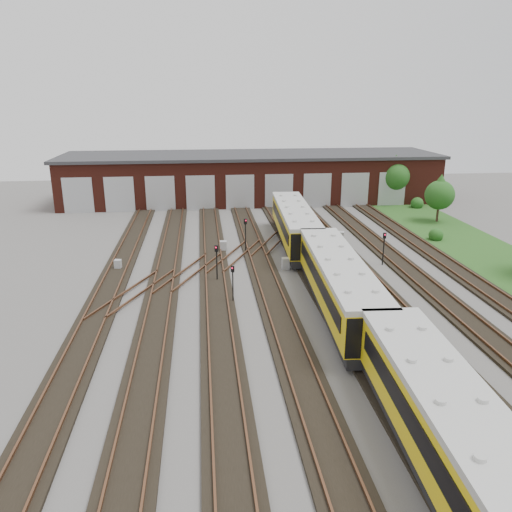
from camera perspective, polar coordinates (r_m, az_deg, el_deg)
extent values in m
plane|color=#4A4745|center=(32.60, 6.49, -7.55)|extent=(120.00, 120.00, 0.00)
cube|color=black|center=(32.64, -18.52, -8.22)|extent=(2.40, 70.00, 0.18)
cube|color=brown|center=(32.74, -19.79, -7.96)|extent=(0.10, 70.00, 0.15)
cube|color=brown|center=(32.42, -17.30, -7.95)|extent=(0.10, 70.00, 0.15)
cube|color=black|center=(32.00, -11.45, -8.15)|extent=(2.40, 70.00, 0.18)
cube|color=brown|center=(32.01, -12.76, -7.90)|extent=(0.10, 70.00, 0.15)
cube|color=brown|center=(31.86, -10.17, -7.85)|extent=(0.10, 70.00, 0.15)
cube|color=black|center=(31.85, -4.20, -7.94)|extent=(2.40, 70.00, 0.18)
cube|color=brown|center=(31.77, -5.51, -7.72)|extent=(0.10, 70.00, 0.15)
cube|color=brown|center=(31.80, -2.90, -7.62)|extent=(0.10, 70.00, 0.15)
cube|color=black|center=(32.20, 2.99, -7.61)|extent=(2.40, 70.00, 0.18)
cube|color=brown|center=(32.03, 1.72, -7.41)|extent=(0.10, 70.00, 0.15)
cube|color=brown|center=(32.24, 4.27, -7.28)|extent=(0.10, 70.00, 0.15)
cube|color=black|center=(33.03, 9.91, -7.19)|extent=(2.40, 70.00, 0.18)
cube|color=brown|center=(32.78, 8.71, -7.01)|extent=(0.10, 70.00, 0.15)
cube|color=brown|center=(33.16, 11.13, -6.84)|extent=(0.10, 70.00, 0.15)
cube|color=black|center=(34.32, 16.39, -6.69)|extent=(2.40, 70.00, 0.18)
cube|color=brown|center=(33.99, 15.29, -6.53)|extent=(0.10, 70.00, 0.15)
cube|color=brown|center=(34.53, 17.52, -6.35)|extent=(0.10, 70.00, 0.15)
cube|color=black|center=(36.00, 22.32, -6.16)|extent=(2.40, 70.00, 0.18)
cube|color=brown|center=(35.61, 21.33, -6.01)|extent=(0.10, 70.00, 0.15)
cube|color=brown|center=(36.28, 23.35, -5.83)|extent=(0.10, 70.00, 0.15)
cube|color=brown|center=(37.59, 26.78, -5.49)|extent=(0.10, 70.00, 0.15)
cube|color=brown|center=(41.03, -7.55, -1.75)|extent=(5.40, 9.62, 0.15)
cube|color=brown|center=(44.89, -2.35, 0.13)|extent=(5.40, 9.62, 0.15)
cube|color=brown|center=(49.10, 1.98, 1.71)|extent=(5.40, 9.62, 0.15)
cube|color=brown|center=(37.63, -13.76, -3.98)|extent=(5.40, 9.62, 0.15)
cube|color=brown|center=(53.58, 5.62, 3.02)|extent=(5.40, 9.62, 0.15)
cube|color=#4F1C13|center=(69.86, -0.58, 8.89)|extent=(50.00, 12.00, 6.00)
cube|color=#303033|center=(69.44, -0.59, 11.46)|extent=(51.00, 12.50, 0.40)
cube|color=#A4A6A9|center=(65.52, -19.67, 6.54)|extent=(3.60, 0.12, 4.40)
cube|color=#A4A6A9|center=(64.54, -15.33, 6.79)|extent=(3.60, 0.12, 4.40)
cube|color=#A4A6A9|center=(63.94, -10.87, 7.01)|extent=(3.60, 0.12, 4.40)
cube|color=#A4A6A9|center=(63.73, -6.35, 7.18)|extent=(3.60, 0.12, 4.40)
cube|color=#A4A6A9|center=(63.92, -1.83, 7.31)|extent=(3.60, 0.12, 4.40)
cube|color=#A4A6A9|center=(64.48, 2.64, 7.40)|extent=(3.60, 0.12, 4.40)
cube|color=#A4A6A9|center=(65.43, 7.00, 7.44)|extent=(3.60, 0.12, 4.40)
cube|color=#A4A6A9|center=(66.74, 11.22, 7.43)|extent=(3.60, 0.12, 4.40)
cube|color=#A4A6A9|center=(68.39, 15.26, 7.39)|extent=(3.60, 0.12, 4.40)
cube|color=#1D4617|center=(48.53, 26.24, -0.67)|extent=(8.00, 55.00, 0.05)
cube|color=black|center=(21.33, 21.43, -22.11)|extent=(3.38, 16.41, 0.65)
cube|color=yellow|center=(20.42, 21.93, -18.80)|extent=(3.71, 16.43, 2.39)
cube|color=#B5B5B0|center=(19.66, 22.41, -15.60)|extent=(3.82, 16.44, 0.33)
cube|color=black|center=(19.74, 18.04, -18.76)|extent=(0.84, 14.33, 0.92)
cube|color=black|center=(20.87, 25.77, -17.56)|extent=(0.84, 14.33, 0.92)
cube|color=black|center=(34.12, 9.28, -5.27)|extent=(3.38, 16.41, 0.65)
cube|color=yellow|center=(33.55, 9.41, -2.88)|extent=(3.71, 16.43, 2.39)
cube|color=#B5B5B0|center=(33.10, 9.53, -0.68)|extent=(3.82, 16.44, 0.33)
cube|color=black|center=(33.18, 7.01, -2.51)|extent=(0.84, 14.33, 0.92)
cube|color=black|center=(33.80, 11.81, -2.38)|extent=(0.84, 14.33, 0.92)
cube|color=black|center=(48.84, 4.39, 2.06)|extent=(3.38, 16.41, 0.65)
cube|color=yellow|center=(48.45, 4.44, 3.79)|extent=(3.71, 16.43, 2.39)
cube|color=#B5B5B0|center=(48.13, 4.48, 5.36)|extent=(3.82, 16.44, 0.33)
cube|color=black|center=(48.22, 2.75, 4.09)|extent=(0.84, 14.33, 0.92)
cube|color=black|center=(48.59, 6.13, 4.12)|extent=(0.84, 14.33, 0.92)
cylinder|color=black|center=(46.11, -1.21, 2.04)|extent=(0.10, 0.10, 2.69)
cube|color=black|center=(45.70, -1.22, 3.97)|extent=(0.29, 0.24, 0.51)
sphere|color=#FD0E35|center=(45.58, -1.21, 4.06)|extent=(0.12, 0.12, 0.12)
cylinder|color=black|center=(34.92, -2.66, -3.61)|extent=(0.09, 0.09, 2.30)
cube|color=black|center=(34.44, -2.69, -1.49)|extent=(0.26, 0.21, 0.44)
sphere|color=#FD0E35|center=(34.33, -2.68, -1.40)|extent=(0.11, 0.11, 0.11)
cylinder|color=black|center=(38.94, -4.49, -1.22)|extent=(0.10, 0.10, 2.45)
cube|color=black|center=(38.49, -4.55, 0.86)|extent=(0.29, 0.23, 0.50)
sphere|color=#FD0E35|center=(38.36, -4.55, 0.96)|extent=(0.12, 0.12, 0.12)
cylinder|color=black|center=(44.02, 14.35, 0.47)|extent=(0.10, 0.10, 2.36)
cube|color=black|center=(43.63, 14.49, 2.27)|extent=(0.26, 0.18, 0.50)
sphere|color=#FD0E35|center=(43.51, 14.55, 2.36)|extent=(0.12, 0.12, 0.12)
cube|color=#A6A8AB|center=(43.20, -15.50, -0.98)|extent=(0.60, 0.53, 0.90)
cube|color=#A6A8AB|center=(46.57, -3.76, 1.10)|extent=(0.64, 0.55, 1.03)
cube|color=#A6A8AB|center=(41.86, 3.39, -0.87)|extent=(0.62, 0.53, 0.99)
cube|color=#A6A8AB|center=(49.98, 9.61, 2.12)|extent=(0.82, 0.75, 1.13)
cube|color=#A6A8AB|center=(46.93, 8.34, 1.15)|extent=(0.71, 0.61, 1.13)
cylinder|color=#332017|center=(69.77, 15.37, 6.59)|extent=(0.24, 0.24, 2.04)
sphere|color=#1C4112|center=(69.31, 15.55, 8.79)|extent=(3.96, 3.96, 3.96)
cone|color=#1C4112|center=(69.12, 15.65, 9.95)|extent=(3.39, 3.39, 2.83)
cylinder|color=#332017|center=(61.23, 20.02, 4.47)|extent=(0.26, 0.26, 1.71)
sphere|color=#1C4112|center=(60.78, 20.25, 6.56)|extent=(3.33, 3.33, 3.33)
cone|color=#1C4112|center=(60.58, 20.37, 7.66)|extent=(2.85, 2.85, 2.38)
sphere|color=#1C4112|center=(53.40, 19.90, 2.47)|extent=(1.43, 1.43, 1.43)
sphere|color=#1C4112|center=(68.18, 17.95, 5.93)|extent=(1.61, 1.61, 1.61)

